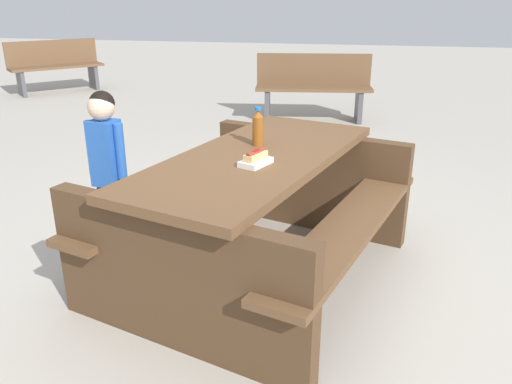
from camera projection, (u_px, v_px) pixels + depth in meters
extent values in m
plane|color=#ADA599|center=(256.00, 272.00, 3.13)|extent=(30.00, 30.00, 0.00)
cube|color=brown|center=(256.00, 159.00, 2.87)|extent=(1.94, 1.24, 0.05)
cube|color=brown|center=(349.00, 227.00, 2.72)|extent=(1.80, 0.78, 0.04)
cube|color=brown|center=(178.00, 191.00, 3.22)|extent=(1.80, 0.78, 0.04)
cube|color=#4D3520|center=(176.00, 281.00, 2.36)|extent=(0.50, 1.37, 0.70)
cube|color=#4D3520|center=(308.00, 180.00, 3.64)|extent=(0.50, 1.37, 0.70)
cylinder|color=brown|center=(258.00, 131.00, 3.00)|extent=(0.07, 0.07, 0.17)
cone|color=brown|center=(258.00, 114.00, 2.96)|extent=(0.06, 0.06, 0.04)
cylinder|color=blue|center=(258.00, 109.00, 2.95)|extent=(0.04, 0.04, 0.02)
cube|color=white|center=(256.00, 162.00, 2.68)|extent=(0.21, 0.17, 0.03)
cube|color=#D8B272|center=(256.00, 156.00, 2.66)|extent=(0.16, 0.11, 0.04)
cylinder|color=maroon|center=(256.00, 153.00, 2.66)|extent=(0.14, 0.08, 0.03)
ellipsoid|color=maroon|center=(256.00, 151.00, 2.65)|extent=(0.07, 0.05, 0.01)
cylinder|color=#262633|center=(121.00, 220.00, 3.27)|extent=(0.07, 0.07, 0.48)
cylinder|color=#262633|center=(106.00, 218.00, 3.30)|extent=(0.07, 0.07, 0.48)
cube|color=#2659B2|center=(106.00, 153.00, 3.13)|extent=(0.17, 0.18, 0.40)
cylinder|color=#2659B2|center=(120.00, 151.00, 3.09)|extent=(0.06, 0.06, 0.34)
cylinder|color=#2659B2|center=(92.00, 148.00, 3.15)|extent=(0.06, 0.06, 0.34)
sphere|color=beige|center=(101.00, 107.00, 3.02)|extent=(0.16, 0.16, 0.16)
sphere|color=black|center=(102.00, 103.00, 3.03)|extent=(0.15, 0.15, 0.15)
cube|color=brown|center=(314.00, 88.00, 6.68)|extent=(0.60, 1.54, 0.04)
cube|color=brown|center=(314.00, 69.00, 6.77)|extent=(0.25, 1.49, 0.40)
cube|color=#4C4C51|center=(267.00, 105.00, 6.80)|extent=(0.36, 0.11, 0.41)
cube|color=#4C4C51|center=(359.00, 106.00, 6.72)|extent=(0.36, 0.11, 0.41)
cube|color=brown|center=(57.00, 67.00, 8.62)|extent=(1.38, 1.31, 0.04)
cube|color=brown|center=(52.00, 52.00, 8.68)|extent=(1.13, 1.04, 0.40)
cube|color=#4C4C51|center=(21.00, 84.00, 8.38)|extent=(0.29, 0.31, 0.41)
cube|color=#4C4C51|center=(94.00, 77.00, 9.03)|extent=(0.29, 0.31, 0.41)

